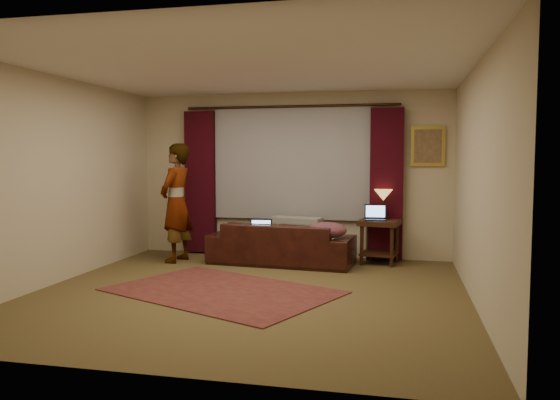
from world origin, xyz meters
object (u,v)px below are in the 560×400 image
(laptop_sofa, at_px, (260,228))
(person, at_px, (176,203))
(laptop_table, at_px, (376,213))
(end_table, at_px, (379,242))
(tiffany_lamp, at_px, (383,204))
(sofa, at_px, (281,235))

(laptop_sofa, height_order, person, person)
(laptop_table, bearing_deg, person, -175.46)
(end_table, distance_m, tiffany_lamp, 0.57)
(end_table, bearing_deg, laptop_table, -125.19)
(tiffany_lamp, bearing_deg, person, -168.41)
(person, bearing_deg, end_table, 106.68)
(end_table, distance_m, person, 3.11)
(sofa, height_order, end_table, sofa)
(laptop_sofa, relative_size, person, 0.19)
(laptop_table, relative_size, person, 0.19)
(end_table, height_order, tiffany_lamp, tiffany_lamp)
(laptop_table, bearing_deg, sofa, -173.40)
(end_table, bearing_deg, tiffany_lamp, 70.48)
(end_table, relative_size, laptop_table, 1.89)
(laptop_sofa, bearing_deg, person, 172.87)
(laptop_sofa, bearing_deg, laptop_table, 5.85)
(laptop_sofa, distance_m, end_table, 1.79)
(end_table, bearing_deg, sofa, -166.99)
(end_table, relative_size, tiffany_lamp, 1.47)
(laptop_sofa, distance_m, person, 1.35)
(sofa, height_order, laptop_table, laptop_table)
(person, bearing_deg, laptop_table, 105.29)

